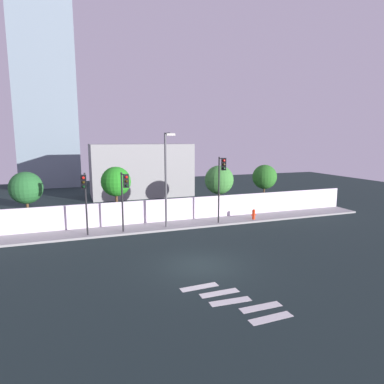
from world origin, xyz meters
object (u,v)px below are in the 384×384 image
(roadside_tree_midright, at_px, (219,180))
(traffic_light_left, at_px, (85,191))
(traffic_light_center, at_px, (221,176))
(roadside_tree_rightmost, at_px, (265,177))
(traffic_light_right, at_px, (124,190))
(roadside_tree_leftmost, at_px, (26,188))
(roadside_tree_midleft, at_px, (116,182))
(fire_hydrant, at_px, (254,214))
(street_lamp_curbside, at_px, (166,173))

(roadside_tree_midright, bearing_deg, traffic_light_left, -162.01)
(traffic_light_center, distance_m, roadside_tree_rightmost, 7.21)
(traffic_light_right, height_order, roadside_tree_rightmost, traffic_light_right)
(roadside_tree_leftmost, height_order, roadside_tree_midright, roadside_tree_midright)
(traffic_light_center, relative_size, roadside_tree_midleft, 1.14)
(traffic_light_left, relative_size, fire_hydrant, 5.14)
(street_lamp_curbside, xyz_separation_m, roadside_tree_rightmost, (10.20, 2.98, -1.01))
(roadside_tree_rightmost, bearing_deg, roadside_tree_midleft, 180.00)
(traffic_light_center, bearing_deg, fire_hydrant, 13.26)
(traffic_light_left, height_order, fire_hydrant, traffic_light_left)
(roadside_tree_leftmost, bearing_deg, roadside_tree_midright, 0.00)
(traffic_light_left, distance_m, traffic_light_right, 2.57)
(traffic_light_left, height_order, street_lamp_curbside, street_lamp_curbside)
(roadside_tree_midright, bearing_deg, roadside_tree_rightmost, 0.00)
(street_lamp_curbside, distance_m, roadside_tree_midleft, 4.51)
(traffic_light_left, relative_size, street_lamp_curbside, 0.62)
(traffic_light_left, xyz_separation_m, traffic_light_center, (9.82, -0.03, 0.61))
(roadside_tree_midleft, xyz_separation_m, roadside_tree_rightmost, (13.48, 0.00, -0.15))
(traffic_light_left, distance_m, roadside_tree_leftmost, 5.37)
(street_lamp_curbside, height_order, roadside_tree_midright, street_lamp_curbside)
(traffic_light_left, relative_size, traffic_light_right, 1.01)
(traffic_light_left, xyz_separation_m, street_lamp_curbside, (5.75, 0.71, 0.93))
(fire_hydrant, xyz_separation_m, roadside_tree_rightmost, (2.78, 2.93, 2.64))
(street_lamp_curbside, distance_m, roadside_tree_leftmost, 10.15)
(roadside_tree_midright, bearing_deg, street_lamp_curbside, -151.98)
(traffic_light_left, bearing_deg, traffic_light_center, -0.17)
(traffic_light_center, distance_m, fire_hydrant, 4.79)
(roadside_tree_leftmost, xyz_separation_m, roadside_tree_midright, (15.25, 0.00, -0.06))
(roadside_tree_midleft, bearing_deg, roadside_tree_leftmost, -180.00)
(traffic_light_left, xyz_separation_m, roadside_tree_midleft, (2.48, 3.69, 0.08))
(roadside_tree_midleft, bearing_deg, fire_hydrant, -15.31)
(traffic_light_left, xyz_separation_m, traffic_light_right, (2.57, -0.05, -0.03))
(traffic_light_right, bearing_deg, street_lamp_curbside, 13.44)
(traffic_light_center, distance_m, roadside_tree_leftmost, 14.23)
(traffic_light_right, relative_size, fire_hydrant, 5.08)
(street_lamp_curbside, bearing_deg, roadside_tree_midright, 28.02)
(fire_hydrant, bearing_deg, street_lamp_curbside, -179.59)
(traffic_light_left, relative_size, roadside_tree_midright, 0.97)
(traffic_light_center, bearing_deg, roadside_tree_midright, 67.55)
(roadside_tree_rightmost, bearing_deg, fire_hydrant, -133.53)
(traffic_light_left, distance_m, street_lamp_curbside, 5.87)
(roadside_tree_leftmost, distance_m, roadside_tree_midright, 15.25)
(roadside_tree_leftmost, bearing_deg, fire_hydrant, -9.73)
(traffic_light_left, relative_size, roadside_tree_midleft, 0.94)
(traffic_light_right, height_order, roadside_tree_midright, roadside_tree_midright)
(fire_hydrant, bearing_deg, roadside_tree_midleft, 164.69)
(roadside_tree_midleft, bearing_deg, traffic_light_left, -123.87)
(fire_hydrant, height_order, roadside_tree_leftmost, roadside_tree_leftmost)
(roadside_tree_midleft, bearing_deg, street_lamp_curbside, -42.28)
(fire_hydrant, distance_m, roadside_tree_midleft, 11.44)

